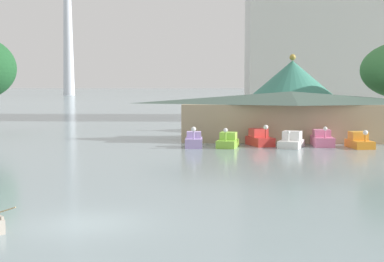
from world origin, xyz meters
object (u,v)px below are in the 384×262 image
pedal_boat_lavender (194,141)px  pedal_boat_pink (322,139)px  pedal_boat_red (260,139)px  boathouse (290,115)px  green_roof_pavilion (292,91)px  background_building_block (324,41)px  pedal_boat_white (291,141)px  pedal_boat_orange (359,141)px  pedal_boat_lime (228,141)px

pedal_boat_lavender → pedal_boat_pink: 10.89m
pedal_boat_red → pedal_boat_pink: pedal_boat_red is taller
pedal_boat_lavender → pedal_boat_pink: (10.77, 1.56, 0.02)m
boathouse → pedal_boat_lavender: bearing=-143.9°
pedal_boat_pink → pedal_boat_lavender: bearing=-81.9°
green_roof_pavilion → background_building_block: 27.32m
green_roof_pavilion → pedal_boat_white: bearing=-97.3°
pedal_boat_pink → green_roof_pavilion: (-0.68, 14.77, 3.89)m
pedal_boat_red → green_roof_pavilion: size_ratio=0.35×
pedal_boat_lavender → pedal_boat_white: (8.07, 0.52, -0.02)m
pedal_boat_red → pedal_boat_pink: size_ratio=1.09×
pedal_boat_lavender → pedal_boat_orange: (13.57, 0.42, -0.02)m
green_roof_pavilion → background_building_block: (8.03, 24.98, 7.61)m
pedal_boat_lime → pedal_boat_pink: pedal_boat_pink is taller
pedal_boat_pink → boathouse: 5.51m
pedal_boat_lavender → pedal_boat_white: size_ratio=0.77×
boathouse → green_roof_pavilion: bearing=82.0°
pedal_boat_pink → boathouse: bearing=-156.5°
pedal_boat_white → boathouse: size_ratio=0.15×
pedal_boat_lime → pedal_boat_pink: (7.97, 1.42, 0.06)m
pedal_boat_white → background_building_block: 43.57m
pedal_boat_pink → pedal_boat_orange: 3.02m
pedal_boat_red → pedal_boat_orange: pedal_boat_red is taller
background_building_block → pedal_boat_lavender: bearing=-113.7°
pedal_boat_red → background_building_block: size_ratio=0.13×
pedal_boat_lime → pedal_boat_white: (5.26, 0.38, 0.02)m
pedal_boat_lime → pedal_boat_orange: (10.77, 0.28, 0.02)m
pedal_boat_red → pedal_boat_lavender: bearing=-94.2°
pedal_boat_lavender → pedal_boat_red: (5.52, 1.56, 0.04)m
pedal_boat_lavender → green_roof_pavilion: 19.60m
pedal_boat_lavender → pedal_boat_orange: 13.58m
pedal_boat_red → pedal_boat_lime: bearing=-82.4°
pedal_boat_red → background_building_block: 43.25m
boathouse → pedal_boat_red: bearing=-123.6°
green_roof_pavilion → pedal_boat_pink: bearing=-87.4°
pedal_boat_lime → pedal_boat_orange: pedal_boat_lime is taller
pedal_boat_red → green_roof_pavilion: 15.94m
pedal_boat_pink → background_building_block: 42.03m
pedal_boat_lavender → pedal_boat_lime: 2.81m
pedal_boat_pink → green_roof_pavilion: size_ratio=0.32×
pedal_boat_red → pedal_boat_white: size_ratio=0.97×
pedal_boat_red → background_building_block: (12.59, 39.75, 11.47)m
pedal_boat_orange → pedal_boat_white: bearing=-98.0°
pedal_boat_lavender → pedal_boat_lime: (2.80, 0.15, -0.04)m
pedal_boat_lime → green_roof_pavilion: 18.19m
pedal_boat_red → pedal_boat_white: bearing=47.7°
pedal_boat_white → boathouse: (0.62, 5.81, 1.86)m
boathouse → background_building_block: size_ratio=0.88×
pedal_boat_white → background_building_block: bearing=-175.0°
pedal_boat_white → boathouse: 6.13m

